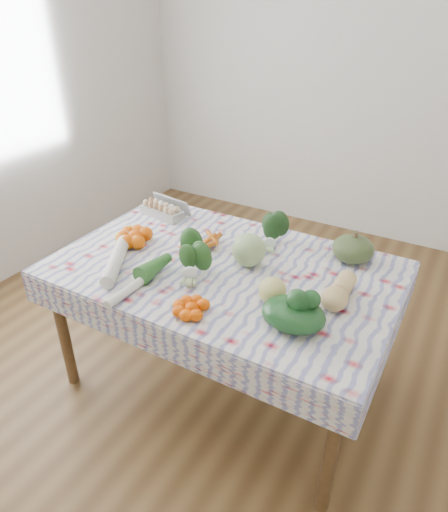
{
  "coord_description": "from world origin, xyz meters",
  "views": [
    {
      "loc": [
        0.96,
        -1.66,
        1.93
      ],
      "look_at": [
        0.0,
        0.0,
        0.82
      ],
      "focal_mm": 32.0,
      "sensor_mm": 36.0,
      "label": 1
    }
  ],
  "objects": [
    {
      "name": "daikon",
      "position": [
        -0.47,
        -0.24,
        0.8
      ],
      "size": [
        0.3,
        0.45,
        0.07
      ],
      "primitive_type": "cylinder",
      "rotation": [
        1.57,
        0.0,
        0.52
      ],
      "color": "beige",
      "rests_on": "tablecloth"
    },
    {
      "name": "broccoli",
      "position": [
        -0.09,
        -0.15,
        0.82
      ],
      "size": [
        0.23,
        0.23,
        0.13
      ],
      "primitive_type": "ellipsoid",
      "rotation": [
        0.0,
        0.0,
        0.45
      ],
      "color": "#234F1C",
      "rests_on": "tablecloth"
    },
    {
      "name": "mandarin_cluster",
      "position": [
        0.07,
        -0.39,
        0.79
      ],
      "size": [
        0.22,
        0.22,
        0.06
      ],
      "primitive_type": "cube",
      "rotation": [
        0.0,
        0.0,
        0.17
      ],
      "color": "#FF5802",
      "rests_on": "tablecloth"
    },
    {
      "name": "cabbage",
      "position": [
        0.1,
        0.07,
        0.84
      ],
      "size": [
        0.19,
        0.19,
        0.17
      ],
      "primitive_type": "sphere",
      "rotation": [
        0.0,
        0.0,
        0.19
      ],
      "color": "#94B570",
      "rests_on": "tablecloth"
    },
    {
      "name": "ground",
      "position": [
        0.0,
        0.0,
        0.0
      ],
      "size": [
        4.5,
        4.5,
        0.0
      ],
      "primitive_type": "plane",
      "color": "brown",
      "rests_on": "ground"
    },
    {
      "name": "kabocha_squash",
      "position": [
        0.53,
        0.37,
        0.83
      ],
      "size": [
        0.22,
        0.22,
        0.13
      ],
      "primitive_type": "ellipsoid",
      "rotation": [
        0.0,
        0.0,
        -0.08
      ],
      "color": "#42552A",
      "rests_on": "tablecloth"
    },
    {
      "name": "kale_bunch",
      "position": [
        0.11,
        0.31,
        0.83
      ],
      "size": [
        0.2,
        0.18,
        0.14
      ],
      "primitive_type": "ellipsoid",
      "rotation": [
        0.0,
        0.0,
        0.3
      ],
      "color": "#153212",
      "rests_on": "tablecloth"
    },
    {
      "name": "tablecloth",
      "position": [
        0.0,
        0.0,
        0.76
      ],
      "size": [
        1.66,
        1.06,
        0.01
      ],
      "primitive_type": "cube",
      "color": "silver",
      "rests_on": "dining_table"
    },
    {
      "name": "grapefruit",
      "position": [
        0.33,
        -0.16,
        0.82
      ],
      "size": [
        0.16,
        0.16,
        0.12
      ],
      "primitive_type": "sphere",
      "rotation": [
        0.0,
        0.0,
        0.34
      ],
      "color": "#E0D270",
      "rests_on": "tablecloth"
    },
    {
      "name": "carrot_bunch",
      "position": [
        -0.19,
        0.12,
        0.78
      ],
      "size": [
        0.28,
        0.26,
        0.04
      ],
      "primitive_type": "cube",
      "rotation": [
        0.0,
        0.0,
        0.18
      ],
      "color": "#C65E14",
      "rests_on": "tablecloth"
    },
    {
      "name": "spinach_bag",
      "position": [
        0.47,
        -0.26,
        0.82
      ],
      "size": [
        0.27,
        0.21,
        0.12
      ],
      "primitive_type": "ellipsoid",
      "rotation": [
        0.0,
        0.0,
        -0.02
      ],
      "color": "#133716",
      "rests_on": "tablecloth"
    },
    {
      "name": "egg_carton",
      "position": [
        -0.61,
        0.32,
        0.8
      ],
      "size": [
        0.29,
        0.15,
        0.07
      ],
      "primitive_type": "cube",
      "rotation": [
        0.0,
        0.0,
        -0.15
      ],
      "color": "#A8A8A3",
      "rests_on": "tablecloth"
    },
    {
      "name": "butternut_squash",
      "position": [
        0.58,
        -0.0,
        0.82
      ],
      "size": [
        0.12,
        0.25,
        0.12
      ],
      "primitive_type": "ellipsoid",
      "rotation": [
        0.0,
        0.0,
        0.01
      ],
      "color": "#D8B36C",
      "rests_on": "tablecloth"
    },
    {
      "name": "dining_table",
      "position": [
        0.0,
        0.0,
        0.68
      ],
      "size": [
        1.6,
        1.0,
        0.75
      ],
      "color": "brown",
      "rests_on": "ground"
    },
    {
      "name": "leek",
      "position": [
        -0.25,
        -0.35,
        0.78
      ],
      "size": [
        0.06,
        0.42,
        0.05
      ],
      "primitive_type": "cylinder",
      "rotation": [
        1.57,
        0.0,
        -0.03
      ],
      "color": "silver",
      "rests_on": "tablecloth"
    },
    {
      "name": "orange_cluster",
      "position": [
        -0.53,
        -0.03,
        0.8
      ],
      "size": [
        0.3,
        0.3,
        0.08
      ],
      "primitive_type": "cube",
      "rotation": [
        0.0,
        0.0,
        0.25
      ],
      "color": "#F25B05",
      "rests_on": "tablecloth"
    },
    {
      "name": "wall_back",
      "position": [
        0.0,
        2.25,
        1.4
      ],
      "size": [
        4.0,
        0.04,
        2.8
      ],
      "primitive_type": "cube",
      "color": "silver",
      "rests_on": "ground"
    }
  ]
}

